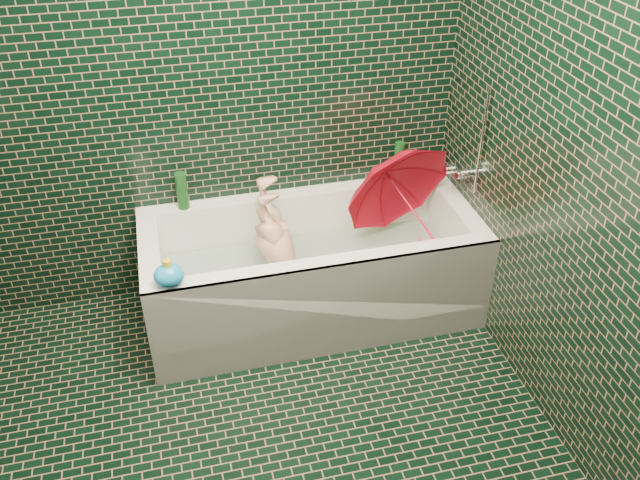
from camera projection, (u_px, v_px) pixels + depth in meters
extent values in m
plane|color=black|center=(199.00, 71.00, 3.20)|extent=(2.80, 0.00, 2.80)
plane|color=black|center=(617.00, 180.00, 2.34)|extent=(0.00, 2.80, 2.80)
cube|color=white|center=(312.00, 297.00, 3.66)|extent=(1.70, 0.75, 0.15)
cube|color=white|center=(298.00, 223.00, 3.76)|extent=(1.70, 0.10, 0.40)
cube|color=white|center=(327.00, 295.00, 3.24)|extent=(1.70, 0.10, 0.40)
cube|color=white|center=(455.00, 235.00, 3.66)|extent=(0.10, 0.55, 0.40)
cube|color=white|center=(154.00, 280.00, 3.34)|extent=(0.10, 0.55, 0.40)
cube|color=white|center=(329.00, 312.00, 3.25)|extent=(1.70, 0.02, 0.55)
cube|color=green|center=(312.00, 286.00, 3.61)|extent=(1.35, 0.47, 0.01)
cube|color=silver|center=(312.00, 264.00, 3.53)|extent=(1.48, 0.53, 0.00)
cylinder|color=silver|center=(469.00, 173.00, 3.45)|extent=(0.14, 0.05, 0.05)
cylinder|color=silver|center=(450.00, 169.00, 3.48)|extent=(0.05, 0.04, 0.04)
cylinder|color=silver|center=(481.00, 143.00, 3.24)|extent=(0.01, 0.01, 0.55)
imported|color=#DB9E89|center=(284.00, 264.00, 3.51)|extent=(1.00, 0.53, 0.37)
imported|color=red|center=(408.00, 204.00, 3.45)|extent=(0.84, 0.81, 0.86)
imported|color=white|center=(436.00, 175.00, 3.80)|extent=(0.10, 0.10, 0.24)
imported|color=#541D6D|center=(433.00, 176.00, 3.79)|extent=(0.10, 0.10, 0.18)
imported|color=#124218|center=(415.00, 178.00, 3.77)|extent=(0.13, 0.13, 0.15)
cylinder|color=#124218|center=(399.00, 161.00, 3.70)|extent=(0.07, 0.07, 0.22)
cylinder|color=silver|center=(428.00, 163.00, 3.73)|extent=(0.05, 0.05, 0.17)
cylinder|color=#124218|center=(182.00, 191.00, 3.46)|extent=(0.07, 0.07, 0.20)
cylinder|color=white|center=(182.00, 192.00, 3.48)|extent=(0.06, 0.06, 0.17)
ellipsoid|color=yellow|center=(404.00, 173.00, 3.75)|extent=(0.09, 0.07, 0.06)
sphere|color=yellow|center=(410.00, 166.00, 3.74)|extent=(0.04, 0.04, 0.04)
cone|color=orange|center=(413.00, 166.00, 3.75)|extent=(0.02, 0.02, 0.02)
ellipsoid|color=#1890DF|center=(169.00, 275.00, 2.95)|extent=(0.14, 0.12, 0.11)
cylinder|color=yellow|center=(167.00, 264.00, 2.91)|extent=(0.03, 0.03, 0.04)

